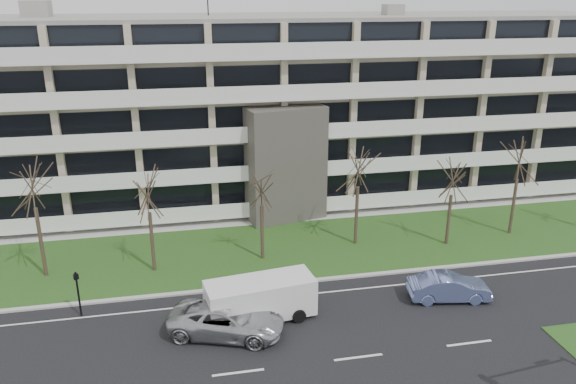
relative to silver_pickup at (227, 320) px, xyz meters
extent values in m
plane|color=black|center=(6.19, -3.35, -0.84)|extent=(160.00, 160.00, 0.00)
cube|color=#284918|center=(6.19, 9.65, -0.81)|extent=(90.00, 10.00, 0.06)
cube|color=#B2B2AD|center=(6.19, 4.65, -0.78)|extent=(90.00, 0.35, 0.12)
cube|color=#B2B2AD|center=(6.19, 15.15, -0.80)|extent=(90.00, 2.00, 0.08)
cube|color=white|center=(6.19, 3.15, -0.84)|extent=(90.00, 0.12, 0.01)
cube|color=#BFB495|center=(6.19, 22.15, 6.66)|extent=(60.00, 12.00, 15.00)
cube|color=gray|center=(6.19, 22.15, 14.31)|extent=(60.50, 12.50, 0.30)
cube|color=#4C4742|center=(6.19, 15.15, 3.66)|extent=(6.39, 3.69, 9.00)
cube|color=black|center=(6.19, 14.95, 1.16)|extent=(4.92, 1.19, 3.50)
cube|color=gray|center=(-11.81, 22.15, 15.06)|extent=(2.00, 2.00, 1.20)
cube|color=black|center=(6.19, 16.13, 1.26)|extent=(58.00, 0.10, 1.80)
cube|color=white|center=(6.19, 15.45, -0.24)|extent=(58.00, 1.40, 0.22)
cube|color=white|center=(6.19, 14.80, 0.36)|extent=(58.00, 0.08, 1.00)
cube|color=black|center=(6.19, 16.13, 4.26)|extent=(58.00, 0.10, 1.80)
cube|color=white|center=(6.19, 15.45, 2.76)|extent=(58.00, 1.40, 0.22)
cube|color=white|center=(6.19, 14.80, 3.36)|extent=(58.00, 0.08, 1.00)
cube|color=black|center=(6.19, 16.13, 7.26)|extent=(58.00, 0.10, 1.80)
cube|color=white|center=(6.19, 15.45, 5.76)|extent=(58.00, 1.40, 0.22)
cube|color=white|center=(6.19, 14.80, 6.36)|extent=(58.00, 0.08, 1.00)
cube|color=black|center=(6.19, 16.13, 10.26)|extent=(58.00, 0.10, 1.80)
cube|color=white|center=(6.19, 15.45, 8.76)|extent=(58.00, 1.40, 0.22)
cube|color=white|center=(6.19, 14.80, 9.36)|extent=(58.00, 0.08, 1.00)
cube|color=black|center=(6.19, 16.13, 13.26)|extent=(58.00, 0.10, 1.80)
cube|color=white|center=(6.19, 15.45, 11.76)|extent=(58.00, 1.40, 0.22)
cube|color=white|center=(6.19, 14.80, 12.36)|extent=(58.00, 0.08, 1.00)
imported|color=#B5B8BD|center=(0.00, 0.00, 0.00)|extent=(6.65, 4.64, 1.69)
imported|color=#7486C9|center=(13.14, 0.97, -0.06)|extent=(4.96, 2.41, 1.57)
cube|color=white|center=(1.97, 1.16, 0.43)|extent=(6.19, 2.98, 2.09)
cube|color=black|center=(1.97, 1.16, 1.03)|extent=(5.74, 2.76, 0.77)
cube|color=white|center=(4.76, 1.54, 0.26)|extent=(0.66, 2.13, 1.32)
cylinder|color=black|center=(0.26, -0.18, -0.46)|extent=(0.80, 0.38, 0.77)
cylinder|color=black|center=(-0.03, 2.01, -0.46)|extent=(0.80, 0.38, 0.77)
cylinder|color=black|center=(3.98, 0.32, -0.46)|extent=(0.80, 0.38, 0.77)
cylinder|color=black|center=(3.68, 2.51, -0.46)|extent=(0.80, 0.38, 0.77)
cylinder|color=black|center=(-7.85, 3.31, 0.54)|extent=(0.11, 0.11, 2.77)
cube|color=black|center=(-7.85, 3.31, 1.65)|extent=(0.32, 0.29, 0.29)
sphere|color=red|center=(-7.85, 3.31, 1.65)|extent=(0.13, 0.13, 0.13)
cylinder|color=#382B21|center=(-10.72, 8.72, 1.49)|extent=(0.24, 0.24, 4.66)
cylinder|color=#382B21|center=(-3.94, 8.06, 1.20)|extent=(0.24, 0.24, 4.08)
cylinder|color=#382B21|center=(3.22, 8.38, 1.09)|extent=(0.24, 0.24, 3.86)
cylinder|color=#382B21|center=(10.15, 9.43, 1.33)|extent=(0.24, 0.24, 4.34)
cylinder|color=#382B21|center=(16.55, 8.08, 1.03)|extent=(0.24, 0.24, 3.75)
cylinder|color=#382B21|center=(22.06, 8.88, 1.31)|extent=(0.24, 0.24, 4.31)
camera|label=1|loc=(-1.88, -25.66, 16.34)|focal=35.00mm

